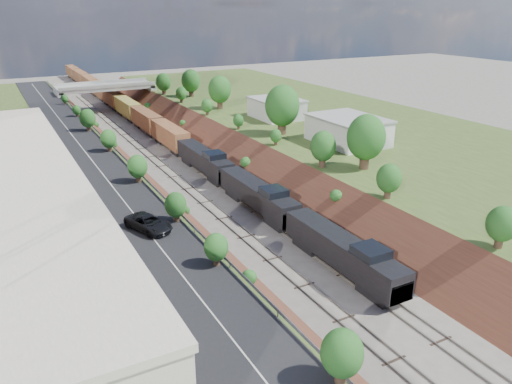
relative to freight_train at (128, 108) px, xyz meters
name	(u,v)px	position (x,y,z in m)	size (l,w,h in m)	color
platform_right	(360,140)	(30.40, -50.66, -0.06)	(44.00, 180.00, 5.00)	#3D5221
embankment_left	(129,191)	(-13.60, -50.66, -2.56)	(7.07, 180.00, 7.07)	brown
embankment_right	(257,170)	(8.40, -50.66, -2.56)	(7.07, 180.00, 7.07)	brown
rail_left_track	(181,182)	(-5.20, -50.66, -2.47)	(1.58, 180.00, 0.18)	gray
rail_right_track	(212,177)	(0.00, -50.66, -2.47)	(1.58, 180.00, 0.18)	gray
road	(94,163)	(-18.10, -50.66, 2.49)	(8.00, 180.00, 0.10)	black
guardrail	(123,157)	(-14.00, -50.86, 2.99)	(0.10, 171.00, 0.70)	#99999E
commercial_building	(1,210)	(-30.60, -72.66, 5.95)	(14.30, 62.30, 7.00)	brown
overpass	(106,92)	(-2.60, 11.34, 2.36)	(24.50, 8.30, 7.40)	gray
white_building_near	(348,131)	(20.90, -58.66, 4.44)	(9.00, 12.00, 4.00)	silver
white_building_far	(277,109)	(20.40, -36.66, 4.24)	(8.00, 10.00, 3.60)	silver
tree_right_large	(366,138)	(14.40, -70.66, 6.83)	(5.25, 5.25, 7.61)	#473323
tree_left_crest	(245,267)	(-14.40, -90.66, 4.48)	(2.45, 2.45, 3.55)	#473323
freight_train	(128,108)	(0.00, 0.00, 0.00)	(2.93, 180.67, 4.55)	black
suv	(149,223)	(-17.88, -76.34, 3.31)	(2.53, 5.49, 1.53)	black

